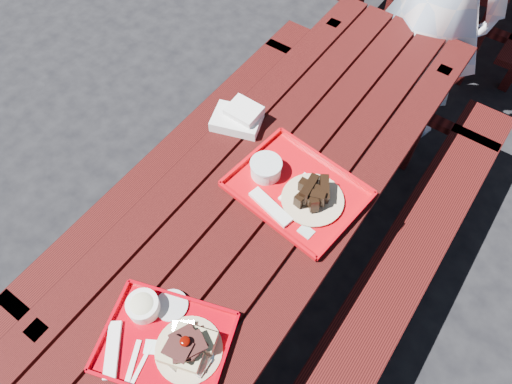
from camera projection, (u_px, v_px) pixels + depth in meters
ground at (272, 256)px, 2.43m from camera, size 60.00×60.00×0.00m
picnic_table_near at (276, 201)px, 1.97m from camera, size 1.41×2.40×0.75m
near_tray at (167, 335)px, 1.44m from camera, size 0.48×0.42×0.13m
far_tray at (294, 188)px, 1.74m from camera, size 0.53×0.43×0.08m
white_cloth at (239, 118)px, 1.93m from camera, size 0.24×0.21×0.08m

